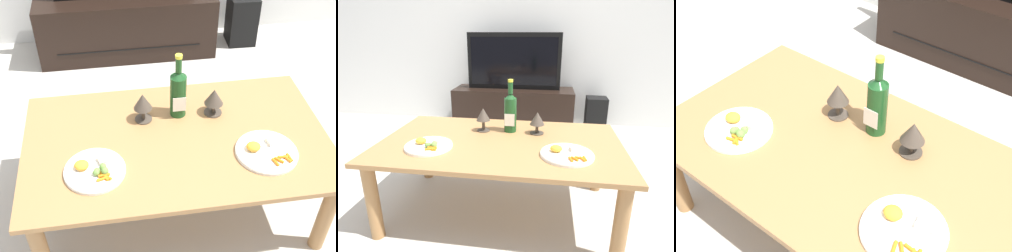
{
  "view_description": "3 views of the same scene",
  "coord_description": "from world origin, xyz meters",
  "views": [
    {
      "loc": [
        -0.25,
        -1.41,
        1.79
      ],
      "look_at": [
        -0.04,
        0.02,
        0.53
      ],
      "focal_mm": 46.12,
      "sensor_mm": 36.0,
      "label": 1
    },
    {
      "loc": [
        0.26,
        -1.49,
        1.07
      ],
      "look_at": [
        0.03,
        0.04,
        0.54
      ],
      "focal_mm": 30.02,
      "sensor_mm": 36.0,
      "label": 2
    },
    {
      "loc": [
        0.73,
        -0.9,
        1.6
      ],
      "look_at": [
        -0.01,
        0.04,
        0.56
      ],
      "focal_mm": 47.8,
      "sensor_mm": 36.0,
      "label": 3
    }
  ],
  "objects": [
    {
      "name": "ground_plane",
      "position": [
        0.0,
        0.0,
        0.0
      ],
      "size": [
        6.4,
        6.4,
        0.0
      ],
      "primitive_type": "plane",
      "color": "#B7B2A8"
    },
    {
      "name": "back_wall",
      "position": [
        0.0,
        1.87,
        1.3
      ],
      "size": [
        6.4,
        0.1,
        2.6
      ],
      "primitive_type": "cube",
      "color": "silver",
      "rests_on": "ground_plane"
    },
    {
      "name": "dining_table",
      "position": [
        0.0,
        0.0,
        0.4
      ],
      "size": [
        1.38,
        0.81,
        0.47
      ],
      "color": "#9E7042",
      "rests_on": "ground_plane"
    },
    {
      "name": "tv_stand",
      "position": [
        -0.12,
        1.56,
        0.23
      ],
      "size": [
        1.31,
        0.42,
        0.46
      ],
      "color": "black",
      "rests_on": "ground_plane"
    },
    {
      "name": "tv_screen",
      "position": [
        -0.12,
        1.56,
        0.76
      ],
      "size": [
        1.01,
        0.05,
        0.6
      ],
      "color": "black",
      "rests_on": "tv_stand"
    },
    {
      "name": "floor_speaker",
      "position": [
        0.79,
        1.58,
        0.19
      ],
      "size": [
        0.22,
        0.22,
        0.39
      ],
      "primitive_type": "cube",
      "rotation": [
        0.0,
        0.0,
        -0.02
      ],
      "color": "black",
      "rests_on": "ground_plane"
    },
    {
      "name": "wine_bottle",
      "position": [
        0.04,
        0.18,
        0.6
      ],
      "size": [
        0.08,
        0.08,
        0.33
      ],
      "color": "#19471E",
      "rests_on": "dining_table"
    },
    {
      "name": "goblet_left",
      "position": [
        -0.13,
        0.16,
        0.57
      ],
      "size": [
        0.09,
        0.09,
        0.15
      ],
      "color": "#473D33",
      "rests_on": "dining_table"
    },
    {
      "name": "goblet_right",
      "position": [
        0.2,
        0.16,
        0.56
      ],
      "size": [
        0.09,
        0.09,
        0.14
      ],
      "color": "#473D33",
      "rests_on": "dining_table"
    },
    {
      "name": "dinner_plate_left",
      "position": [
        -0.37,
        -0.15,
        0.48
      ],
      "size": [
        0.26,
        0.26,
        0.05
      ],
      "color": "white",
      "rests_on": "dining_table"
    },
    {
      "name": "dinner_plate_right",
      "position": [
        0.37,
        -0.15,
        0.48
      ],
      "size": [
        0.27,
        0.27,
        0.05
      ],
      "color": "white",
      "rests_on": "dining_table"
    }
  ]
}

